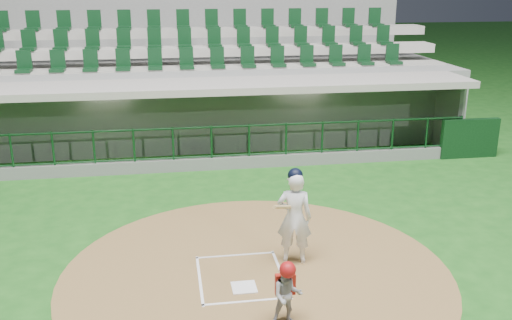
{
  "coord_description": "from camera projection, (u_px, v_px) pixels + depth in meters",
  "views": [
    {
      "loc": [
        -1.18,
        -9.48,
        5.18
      ],
      "look_at": [
        0.74,
        2.6,
        1.3
      ],
      "focal_mm": 40.0,
      "sensor_mm": 36.0,
      "label": 1
    }
  ],
  "objects": [
    {
      "name": "dugout_structure",
      "position": [
        212.0,
        121.0,
        17.76
      ],
      "size": [
        16.4,
        3.7,
        3.0
      ],
      "color": "slate",
      "rests_on": "ground"
    },
    {
      "name": "batter_box_chalk",
      "position": [
        241.0,
        276.0,
        10.38
      ],
      "size": [
        1.55,
        1.8,
        0.01
      ],
      "color": "white",
      "rests_on": "ground"
    },
    {
      "name": "catcher",
      "position": [
        287.0,
        293.0,
        8.82
      ],
      "size": [
        0.51,
        0.41,
        1.07
      ],
      "color": "#939399",
      "rests_on": "dirt_circle"
    },
    {
      "name": "home_plate",
      "position": [
        244.0,
        287.0,
        10.0
      ],
      "size": [
        0.43,
        0.43,
        0.02
      ],
      "primitive_type": "cube",
      "color": "white",
      "rests_on": "dirt_circle"
    },
    {
      "name": "seating_deck",
      "position": [
        200.0,
        89.0,
        20.5
      ],
      "size": [
        17.0,
        6.72,
        5.15
      ],
      "color": "gray",
      "rests_on": "ground"
    },
    {
      "name": "ground",
      "position": [
        239.0,
        269.0,
        10.67
      ],
      "size": [
        120.0,
        120.0,
        0.0
      ],
      "primitive_type": "plane",
      "color": "#184F16",
      "rests_on": "ground"
    },
    {
      "name": "batter",
      "position": [
        294.0,
        216.0,
        10.68
      ],
      "size": [
        0.91,
        0.94,
        1.88
      ],
      "color": "white",
      "rests_on": "dirt_circle"
    },
    {
      "name": "dirt_circle",
      "position": [
        256.0,
        273.0,
        10.52
      ],
      "size": [
        7.2,
        7.2,
        0.01
      ],
      "primitive_type": "cylinder",
      "color": "brown",
      "rests_on": "ground"
    }
  ]
}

